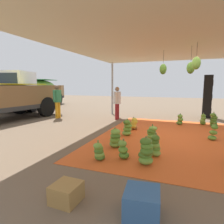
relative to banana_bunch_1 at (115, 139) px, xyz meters
The scene contains 21 objects.
ground_plane 2.37m from the banana_bunch_1, 49.50° to the left, with size 40.00×40.00×0.00m, color brown.
tarp_orange 1.96m from the banana_bunch_1, 38.39° to the right, with size 5.88×4.14×0.01m, color #E05B23.
tent_canopy 3.24m from the banana_bunch_1, 40.28° to the right, with size 8.00×7.00×2.87m.
banana_bunch_1 is the anchor object (origin of this frame).
banana_bunch_2 0.92m from the banana_bunch_1, behind, with size 0.30×0.27×0.45m.
banana_bunch_3 1.23m from the banana_bunch_1, ahead, with size 0.37×0.38×0.55m.
banana_bunch_4 3.89m from the banana_bunch_1, 22.87° to the right, with size 0.31×0.31×0.47m.
banana_bunch_5 1.20m from the banana_bunch_1, 41.98° to the right, with size 0.41×0.41×0.49m.
banana_bunch_6 2.96m from the banana_bunch_1, 56.39° to the right, with size 0.32×0.31×0.50m.
banana_bunch_7 0.78m from the banana_bunch_1, 147.40° to the right, with size 0.30×0.32×0.46m.
banana_bunch_8 2.09m from the banana_bunch_1, ahead, with size 0.42×0.39×0.47m.
banana_bunch_9 1.08m from the banana_bunch_1, 103.06° to the right, with size 0.34×0.32×0.54m.
banana_bunch_10 1.20m from the banana_bunch_1, 128.76° to the right, with size 0.43×0.42×0.58m.
banana_bunch_11 4.64m from the banana_bunch_1, 36.31° to the right, with size 0.39×0.41×0.57m.
banana_bunch_12 4.61m from the banana_bunch_1, 31.26° to the right, with size 0.27×0.30×0.49m.
cargo_truck_far 10.58m from the banana_bunch_1, 54.29° to the left, with size 7.20×4.18×2.40m.
worker_0 4.16m from the banana_bunch_1, 18.55° to the left, with size 0.56×0.34×1.53m.
worker_1 5.29m from the banana_bunch_1, 52.34° to the left, with size 0.59×0.36×1.61m.
speaker_stack 6.59m from the banana_bunch_1, 24.48° to the right, with size 0.48×0.45×2.10m.
crate_0 2.41m from the banana_bunch_1, behind, with size 0.38×0.36×0.26m, color olive.
crate_1 2.60m from the banana_bunch_1, 152.96° to the right, with size 0.45×0.43×0.33m, color #335B8E.
Camera 1 is at (-5.99, -0.39, 1.62)m, focal length 30.30 mm.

